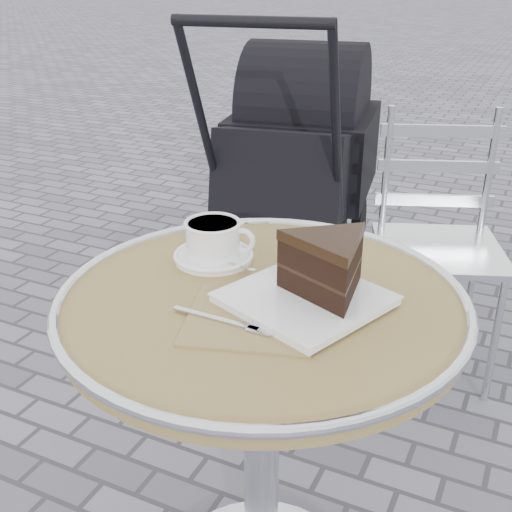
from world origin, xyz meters
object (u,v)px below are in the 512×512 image
at_px(baby_stroller, 298,168).
at_px(cake_plate_set, 321,273).
at_px(bistro_chair, 437,213).
at_px(cappuccino_set, 214,243).
at_px(cafe_table, 262,375).

bearing_deg(baby_stroller, cake_plate_set, -76.54).
bearing_deg(cake_plate_set, bistro_chair, 110.65).
height_order(cappuccino_set, bistro_chair, bistro_chair).
xyz_separation_m(bistro_chair, baby_stroller, (-0.61, 0.32, -0.02)).
height_order(cafe_table, baby_stroller, baby_stroller).
bearing_deg(cappuccino_set, bistro_chair, 58.16).
bearing_deg(baby_stroller, cafe_table, -80.34).
distance_m(cappuccino_set, baby_stroller, 1.37).
distance_m(cafe_table, baby_stroller, 1.49).
bearing_deg(cake_plate_set, cafe_table, -147.20).
xyz_separation_m(cake_plate_set, bistro_chair, (0.02, 1.06, -0.26)).
xyz_separation_m(cafe_table, cake_plate_set, (0.10, 0.02, 0.22)).
bearing_deg(cappuccino_set, baby_stroller, 87.91).
height_order(cafe_table, bistro_chair, bistro_chair).
xyz_separation_m(cafe_table, bistro_chair, (0.11, 1.08, -0.04)).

